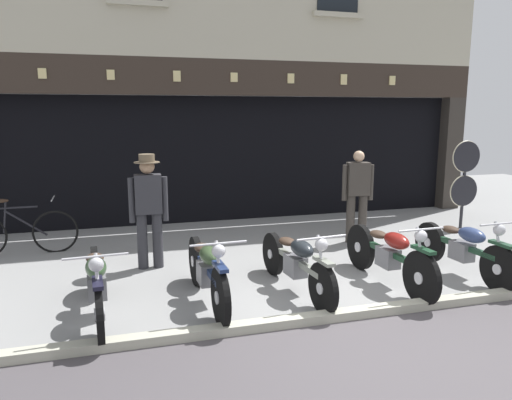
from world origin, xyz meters
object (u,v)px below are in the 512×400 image
object	(u,v)px
motorcycle_center_left	(207,270)
leaning_bicycle	(19,232)
advert_board_near	(142,147)
motorcycle_left	(97,282)
salesman_left	(149,205)
tyre_sign_pole	(465,175)
motorcycle_right	(463,247)
shopkeeper_center	(357,192)
motorcycle_center_right	(389,254)
motorcycle_center	(296,262)

from	to	relation	value
motorcycle_center_left	leaning_bicycle	distance (m)	3.80
advert_board_near	leaning_bicycle	size ratio (longest dim) A/B	0.50
motorcycle_left	salesman_left	distance (m)	1.84
leaning_bicycle	motorcycle_center_left	bearing A→B (deg)	40.40
tyre_sign_pole	advert_board_near	size ratio (longest dim) A/B	1.93
motorcycle_left	motorcycle_center_left	world-z (taller)	motorcycle_center_left
salesman_left	advert_board_near	bearing A→B (deg)	-90.75
motorcycle_right	advert_board_near	world-z (taller)	advert_board_near
motorcycle_left	motorcycle_right	xyz separation A→B (m)	(4.87, 0.03, -0.00)
tyre_sign_pole	shopkeeper_center	bearing A→B (deg)	-171.80
motorcycle_left	motorcycle_center_right	bearing A→B (deg)	176.09
advert_board_near	motorcycle_center_right	bearing A→B (deg)	-57.27
motorcycle_center_left	shopkeeper_center	bearing A→B (deg)	-148.48
leaning_bicycle	motorcycle_right	bearing A→B (deg)	63.66
motorcycle_center_left	leaning_bicycle	size ratio (longest dim) A/B	1.12
shopkeeper_center	leaning_bicycle	xyz separation A→B (m)	(-5.58, 0.80, -0.52)
motorcycle_right	salesman_left	xyz separation A→B (m)	(-4.18, 1.59, 0.53)
motorcycle_right	salesman_left	distance (m)	4.51
motorcycle_left	motorcycle_right	bearing A→B (deg)	176.53
salesman_left	tyre_sign_pole	distance (m)	6.17
motorcycle_center_left	leaning_bicycle	world-z (taller)	leaning_bicycle
motorcycle_center_left	motorcycle_right	size ratio (longest dim) A/B	1.01
salesman_left	advert_board_near	size ratio (longest dim) A/B	1.88
motorcycle_center_left	motorcycle_center_right	xyz separation A→B (m)	(2.42, -0.05, 0.00)
salesman_left	shopkeeper_center	bearing A→B (deg)	-171.99
motorcycle_center	leaning_bicycle	xyz separation A→B (m)	(-3.70, 2.78, -0.03)
salesman_left	leaning_bicycle	bearing A→B (deg)	-31.25
motorcycle_center_left	salesman_left	bearing A→B (deg)	-72.41
motorcycle_center	shopkeeper_center	xyz separation A→B (m)	(1.88, 1.98, 0.48)
salesman_left	shopkeeper_center	size ratio (longest dim) A/B	1.04
motorcycle_center	tyre_sign_pole	size ratio (longest dim) A/B	1.18
motorcycle_left	motorcycle_center_left	bearing A→B (deg)	178.13
motorcycle_center_right	motorcycle_right	world-z (taller)	motorcycle_center_right
motorcycle_center_left	motorcycle_center	world-z (taller)	motorcycle_center_left
motorcycle_right	leaning_bicycle	distance (m)	6.79
motorcycle_left	motorcycle_center_right	world-z (taller)	motorcycle_center_right
shopkeeper_center	salesman_left	bearing A→B (deg)	16.00
salesman_left	shopkeeper_center	distance (m)	3.63
motorcycle_center_right	motorcycle_right	distance (m)	1.20
advert_board_near	shopkeeper_center	bearing A→B (deg)	-34.83
motorcycle_right	shopkeeper_center	distance (m)	2.17
tyre_sign_pole	leaning_bicycle	world-z (taller)	tyre_sign_pole
motorcycle_right	advert_board_near	distance (m)	6.18
motorcycle_center	salesman_left	size ratio (longest dim) A/B	1.21
shopkeeper_center	tyre_sign_pole	distance (m)	2.54
motorcycle_center	motorcycle_center_right	size ratio (longest dim) A/B	0.99
motorcycle_left	motorcycle_center_left	xyz separation A→B (m)	(1.25, 0.04, 0.01)
motorcycle_center_right	motorcycle_center_left	bearing A→B (deg)	-3.25
motorcycle_center	leaning_bicycle	world-z (taller)	leaning_bicycle
motorcycle_left	tyre_sign_pole	world-z (taller)	tyre_sign_pole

